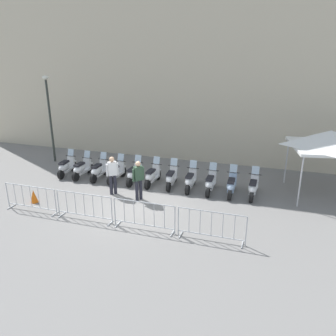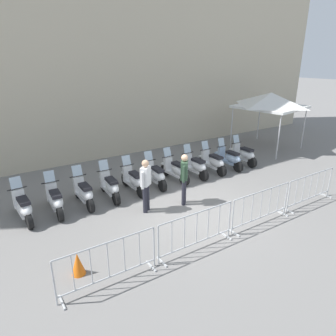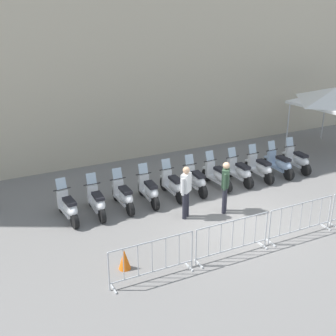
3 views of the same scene
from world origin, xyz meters
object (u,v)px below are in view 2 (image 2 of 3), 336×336
Objects in this scene: motorcycle_0 at (23,207)px; barrier_segment_2 at (261,207)px; motorcycle_1 at (55,200)px; officer_mid_plaza at (184,176)px; motorcycle_10 at (244,155)px; canopy_tent at (271,100)px; motorcycle_2 at (84,193)px; motorcycle_9 at (229,158)px; barrier_segment_3 at (310,189)px; motorcycle_6 at (176,170)px; motorcycle_7 at (195,166)px; motorcycle_8 at (213,162)px; barrier_segment_0 at (108,264)px; barrier_segment_1 at (197,231)px; motorcycle_4 at (134,180)px; motorcycle_5 at (155,175)px; traffic_cone at (78,264)px; officer_near_row_end at (146,183)px; motorcycle_3 at (110,186)px.

motorcycle_0 is 7.02m from barrier_segment_2.
motorcycle_1 is 4.13m from officer_mid_plaza.
motorcycle_0 is 1.01× the size of motorcycle_10.
canopy_tent is (11.26, -0.77, 2.06)m from motorcycle_1.
motorcycle_2 reaches higher than barrier_segment_2.
motorcycle_9 reaches higher than barrier_segment_3.
motorcycle_6 reaches higher than barrier_segment_3.
motorcycle_7 is 1.00× the size of motorcycle_8.
barrier_segment_3 is at bearing -10.42° from barrier_segment_0.
motorcycle_4 is at bearing 75.82° from barrier_segment_1.
motorcycle_7 is at bearing 70.11° from barrier_segment_2.
officer_mid_plaza is at bearing -165.55° from motorcycle_9.
traffic_cone is (-4.57, -2.55, -0.18)m from motorcycle_5.
motorcycle_4 is at bearing 177.51° from canopy_tent.
motorcycle_10 is 0.76× the size of barrier_segment_2.
motorcycle_0 is at bearing 150.05° from officer_mid_plaza.
officer_near_row_end is (1.23, -1.70, 0.53)m from motorcycle_2.
motorcycle_2 is 7.47m from barrier_segment_3.
officer_near_row_end reaches higher than motorcycle_8.
traffic_cone is (-6.40, -2.18, -0.18)m from motorcycle_7.
motorcycle_2 is 4.64m from motorcycle_7.
motorcycle_6 is (0.92, -0.16, 0.00)m from motorcycle_5.
motorcycle_6 is 0.59× the size of canopy_tent.
traffic_cone is at bearing -90.06° from motorcycle_0.
motorcycle_10 is at bearing -10.03° from motorcycle_7.
motorcycle_5 is at bearing -8.14° from motorcycle_3.
officer_near_row_end is at bearing 36.71° from barrier_segment_0.
motorcycle_7 is 5.02m from barrier_segment_1.
motorcycle_8 is (5.48, -0.97, 0.00)m from motorcycle_2.
motorcycle_6 is (5.49, -0.89, 0.00)m from motorcycle_0.
motorcycle_5 is at bearing 63.18° from barrier_segment_1.
motorcycle_3 is at bearing -9.77° from motorcycle_0.
motorcycle_5 and motorcycle_7 have the same top height.
canopy_tent is (12.16, -0.97, 2.06)m from motorcycle_0.
barrier_segment_1 is 2.62m from officer_mid_plaza.
barrier_segment_2 is at bearing -72.51° from motorcycle_4.
motorcycle_1 is at bearing 171.40° from motorcycle_6.
motorcycle_10 is (3.63, -0.70, 0.00)m from motorcycle_6.
motorcycle_8 is at bearing -10.07° from motorcycle_2.
motorcycle_6 reaches higher than barrier_segment_2.
motorcycle_7 is at bearing 25.91° from barrier_segment_0.
motorcycle_5 is 0.76× the size of barrier_segment_1.
motorcycle_4 is at bearing 36.32° from traffic_cone.
barrier_segment_2 is at bearing -73.67° from officer_mid_plaza.
motorcycle_3 is 0.58× the size of canopy_tent.
motorcycle_9 is 0.76× the size of barrier_segment_1.
canopy_tent is at bearing 20.34° from barrier_segment_1.
barrier_segment_1 is 4.11× the size of traffic_cone.
barrier_segment_1 is at bearing -116.82° from motorcycle_5.
motorcycle_0 reaches higher than barrier_segment_2.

